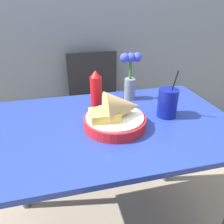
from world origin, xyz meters
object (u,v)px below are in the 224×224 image
Objects in this scene: food_basket at (117,115)px; flower_vase at (130,75)px; drink_cup at (167,104)px; chair_far_window at (95,100)px; ketchup_bottle at (96,89)px.

flower_vase reaches higher than food_basket.
flower_vase is (-0.11, 0.24, 0.08)m from drink_cup.
food_basket is 1.06× the size of flower_vase.
flower_vase is at bearing -77.64° from chair_far_window.
drink_cup reaches higher than food_basket.
chair_far_window is 0.86m from drink_cup.
food_basket is at bearing -117.61° from flower_vase.
ketchup_bottle reaches higher than chair_far_window.
food_basket is 0.33m from flower_vase.
chair_far_window is 3.84× the size of drink_cup.
drink_cup is (0.23, -0.77, 0.29)m from chair_far_window.
drink_cup is (0.26, 0.04, 0.01)m from food_basket.
flower_vase is at bearing 9.89° from ketchup_bottle.
flower_vase is at bearing 114.29° from drink_cup.
flower_vase reaches higher than chair_far_window.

